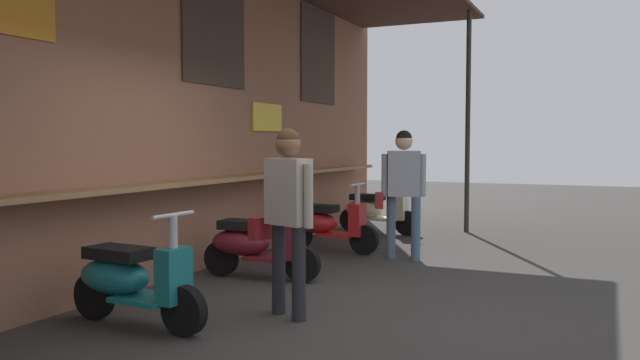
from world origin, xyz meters
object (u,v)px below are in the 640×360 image
(scooter_maroon, at_px, (254,244))
(scooter_cream, at_px, (374,210))
(scooter_teal, at_px, (129,279))
(shopper_browsing, at_px, (402,181))
(scooter_red, at_px, (325,224))
(shopper_with_handbag, at_px, (287,203))

(scooter_maroon, bearing_deg, scooter_cream, 86.27)
(scooter_teal, distance_m, shopper_browsing, 4.06)
(scooter_cream, height_order, shopper_browsing, shopper_browsing)
(scooter_teal, relative_size, scooter_cream, 1.00)
(scooter_red, bearing_deg, scooter_maroon, -89.16)
(scooter_cream, height_order, shopper_with_handbag, shopper_with_handbag)
(scooter_maroon, bearing_deg, scooter_red, 86.27)
(shopper_browsing, bearing_deg, scooter_cream, -172.76)
(scooter_teal, height_order, shopper_with_handbag, shopper_with_handbag)
(scooter_cream, relative_size, shopper_with_handbag, 0.85)
(scooter_teal, distance_m, shopper_with_handbag, 1.45)
(scooter_teal, height_order, scooter_maroon, same)
(scooter_red, bearing_deg, shopper_with_handbag, -70.72)
(scooter_teal, height_order, scooter_red, same)
(scooter_cream, bearing_deg, shopper_browsing, -58.91)
(scooter_teal, xyz_separation_m, scooter_maroon, (2.02, 0.00, 0.00))
(scooter_maroon, xyz_separation_m, shopper_with_handbag, (-1.23, -1.06, 0.61))
(scooter_red, bearing_deg, shopper_browsing, -5.47)
(shopper_with_handbag, bearing_deg, scooter_red, -143.19)
(scooter_teal, distance_m, scooter_red, 3.97)
(scooter_cream, distance_m, shopper_with_handbag, 5.32)
(scooter_teal, xyz_separation_m, scooter_cream, (5.96, 0.00, 0.00))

